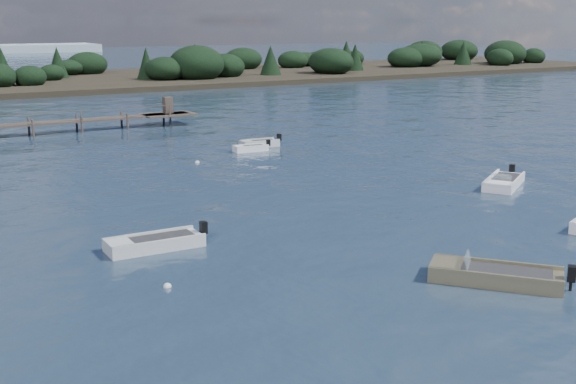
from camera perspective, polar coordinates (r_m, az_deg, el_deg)
ground at (r=81.64m, az=-15.21°, el=5.96°), size 400.00×400.00×0.00m
dinghy_near_olive at (r=29.25m, az=16.04°, el=-6.54°), size 4.57×5.00×1.31m
tender_far_white at (r=56.16m, az=-2.96°, el=3.38°), size 3.02×1.29×1.02m
dinghy_mid_grey at (r=32.68m, az=-10.50°, el=-4.15°), size 4.65×1.75×1.17m
dinghy_mid_white_b at (r=46.08m, az=16.68°, el=0.63°), size 4.78×3.85×1.22m
tender_far_grey_b at (r=58.12m, az=-2.26°, el=3.75°), size 3.50×1.45×1.19m
buoy_c at (r=28.07m, az=-9.51°, el=-7.41°), size 0.32×0.32×0.32m
buoy_e at (r=51.94m, az=-7.19°, el=2.31°), size 0.32×0.32×0.32m
far_headland at (r=127.27m, az=-9.42°, el=9.63°), size 190.00×40.00×5.80m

